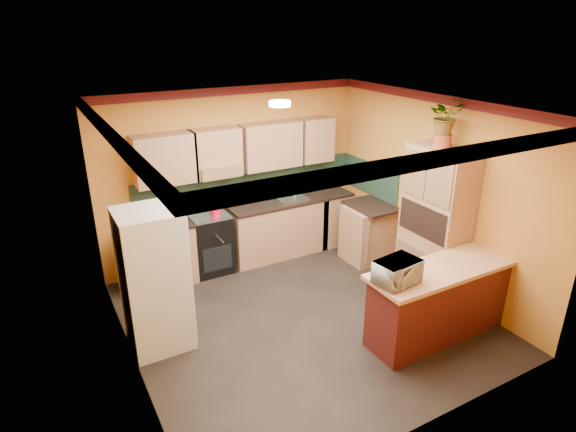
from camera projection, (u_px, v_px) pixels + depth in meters
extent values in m
plane|color=black|center=(303.00, 317.00, 6.25)|extent=(4.20, 4.20, 0.00)
cube|color=white|center=(306.00, 108.00, 5.23)|extent=(4.20, 4.20, 0.04)
cube|color=#B98431|center=(235.00, 176.00, 7.44)|extent=(4.20, 0.04, 2.70)
cube|color=#B98431|center=(432.00, 307.00, 4.04)|extent=(4.20, 0.04, 2.70)
cube|color=#B98431|center=(124.00, 262.00, 4.80)|extent=(0.04, 4.20, 2.70)
cube|color=#B98431|center=(434.00, 193.00, 6.69)|extent=(0.04, 4.20, 2.70)
cube|color=#1B3225|center=(250.00, 184.00, 7.61)|extent=(3.70, 0.02, 0.53)
cube|color=#1B3225|center=(369.00, 178.00, 7.88)|extent=(0.02, 1.40, 0.53)
cube|color=#AA785A|center=(244.00, 149.00, 7.18)|extent=(3.10, 0.34, 0.70)
cylinder|color=white|center=(280.00, 104.00, 5.73)|extent=(0.26, 0.26, 0.06)
cube|color=#AA785A|center=(248.00, 235.00, 7.57)|extent=(3.65, 0.60, 0.88)
cube|color=black|center=(247.00, 208.00, 7.39)|extent=(3.65, 0.62, 0.04)
cube|color=black|center=(210.00, 243.00, 7.28)|extent=(0.58, 0.58, 0.91)
cube|color=silver|center=(291.00, 198.00, 7.73)|extent=(0.48, 0.40, 0.03)
cube|color=#AA785A|center=(370.00, 233.00, 7.66)|extent=(0.60, 0.80, 0.88)
cube|color=black|center=(372.00, 206.00, 7.48)|extent=(0.62, 0.80, 0.04)
cube|color=silver|center=(154.00, 280.00, 5.45)|extent=(0.68, 0.66, 1.70)
cube|color=#AA785A|center=(435.00, 224.00, 6.43)|extent=(0.48, 0.90, 2.10)
cylinder|color=#A24027|center=(442.00, 141.00, 6.04)|extent=(0.22, 0.22, 0.16)
imported|color=#AA785A|center=(445.00, 116.00, 5.92)|extent=(0.46, 0.41, 0.47)
cube|color=#521C13|center=(439.00, 303.00, 5.75)|extent=(1.80, 0.55, 0.88)
cube|color=tan|center=(444.00, 269.00, 5.58)|extent=(1.90, 0.65, 0.05)
imported|color=silver|center=(397.00, 272.00, 5.20)|extent=(0.52, 0.39, 0.27)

